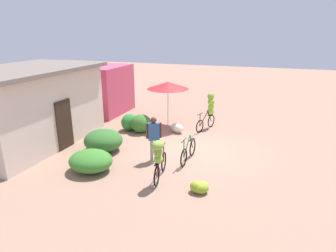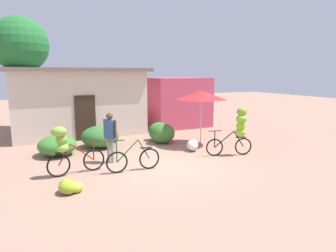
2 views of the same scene
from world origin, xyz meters
The scene contains 14 objects.
ground_plane centered at (0.00, 0.00, 0.00)m, with size 60.00×60.00×0.00m, color #9B745F.
building_low centered at (-1.50, 6.91, 1.62)m, with size 6.45×3.99×3.20m.
shop_pink centered at (3.89, 6.77, 1.35)m, with size 3.20×2.80×2.71m, color #C74661.
hedge_bush_front_left centered at (-2.96, 3.01, 0.36)m, with size 1.36×1.52×0.73m, color #397C2B.
hedge_bush_front_right centered at (-1.25, 3.54, 0.43)m, with size 1.50×1.54×0.87m, color #346C2C.
hedge_bush_mid centered at (1.32, 3.06, 0.43)m, with size 1.02×0.97×0.86m, color #39712C.
hedge_bush_by_door centered at (1.41, 3.71, 0.40)m, with size 0.91×0.77×0.81m, color #2E7A33.
market_umbrella centered at (2.66, 2.18, 2.07)m, with size 2.04×2.04×2.25m.
bicycle_leftmost centered at (-2.95, 0.51, 0.88)m, with size 1.72×0.45×1.48m.
bicycle_near_pile centered at (-1.07, 0.07, 0.37)m, with size 1.69×0.16×1.01m.
bicycle_center_loaded centered at (2.96, 0.14, 1.00)m, with size 1.65×0.65×1.75m.
banana_pile_on_ground centered at (-3.09, -0.86, 0.15)m, with size 0.76×0.70×0.35m.
produce_sack centered at (1.82, 1.43, 0.22)m, with size 0.70×0.44×0.44m, color silver.
person_vendor centered at (-1.44, 1.28, 1.03)m, with size 0.37×0.52×1.68m.
Camera 1 is at (-10.78, -2.55, 4.63)m, focal length 31.48 mm.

